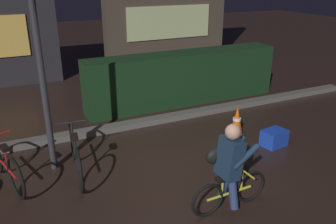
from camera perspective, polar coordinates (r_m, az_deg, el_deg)
ground_plane at (r=5.45m, az=0.82°, el=-11.30°), size 40.00×40.00×0.00m
sidewalk_curb at (r=7.23m, az=-6.89°, el=-2.20°), size 12.00×0.24×0.12m
hedge_row at (r=8.49m, az=2.53°, el=5.59°), size 4.80×0.70×1.24m
street_post at (r=5.57m, az=-19.53°, el=3.16°), size 0.10×0.10×2.64m
parked_bike_left_mid at (r=5.77m, az=-25.08°, el=-7.75°), size 0.53×1.53×0.73m
parked_bike_center_left at (r=5.68m, az=-14.82°, el=-6.53°), size 0.46×1.69×0.78m
traffic_cone_near at (r=5.75m, az=11.32°, el=-6.52°), size 0.36×0.36×0.61m
traffic_cone_far at (r=6.91m, az=11.14°, el=-1.57°), size 0.36×0.36×0.60m
blue_crate at (r=6.74m, az=16.88°, el=-4.06°), size 0.49×0.39×0.30m
cyclist at (r=4.65m, az=9.83°, el=-8.89°), size 1.19×0.51×1.25m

